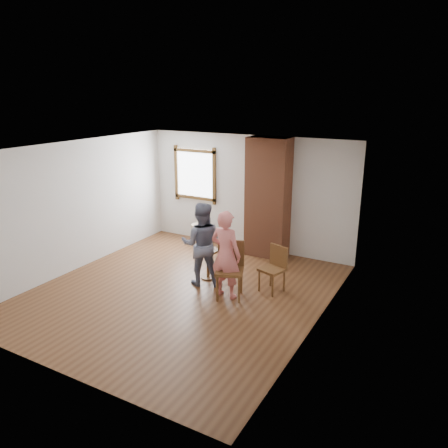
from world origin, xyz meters
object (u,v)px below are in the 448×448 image
(stoneware_crock, at_px, (199,234))
(side_table, at_px, (208,259))
(person_pink, at_px, (226,255))
(dining_chair_left, at_px, (230,266))
(dining_chair_right, at_px, (275,266))
(man, at_px, (202,244))

(stoneware_crock, relative_size, side_table, 0.80)
(side_table, bearing_deg, stoneware_crock, 126.86)
(side_table, height_order, person_pink, person_pink)
(dining_chair_left, xyz_separation_m, person_pink, (-0.05, -0.07, 0.23))
(dining_chair_right, distance_m, man, 1.41)
(stoneware_crock, distance_m, man, 2.33)
(stoneware_crock, bearing_deg, dining_chair_left, -46.84)
(man, bearing_deg, stoneware_crock, -81.84)
(stoneware_crock, relative_size, dining_chair_right, 0.57)
(dining_chair_left, relative_size, person_pink, 0.63)
(side_table, height_order, man, man)
(stoneware_crock, bearing_deg, dining_chair_right, -30.48)
(dining_chair_left, distance_m, side_table, 0.86)
(dining_chair_left, height_order, man, man)
(person_pink, bearing_deg, side_table, -34.14)
(dining_chair_left, bearing_deg, side_table, 127.47)
(stoneware_crock, relative_size, dining_chair_left, 0.48)
(stoneware_crock, height_order, side_table, side_table)
(dining_chair_left, bearing_deg, man, 143.95)
(dining_chair_right, height_order, side_table, dining_chair_right)
(person_pink, bearing_deg, dining_chair_right, -132.67)
(man, bearing_deg, person_pink, 133.26)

